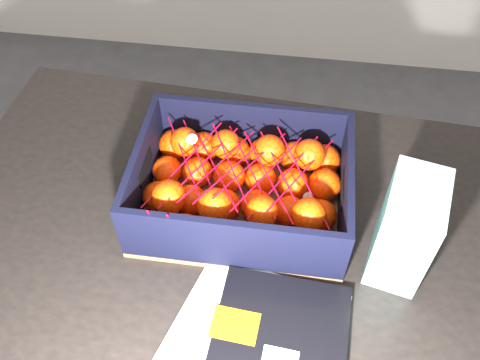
# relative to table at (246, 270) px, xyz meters

# --- Properties ---
(room_shell) EXTENTS (3.54, 3.54, 2.50)m
(room_shell) POSITION_rel_table_xyz_m (-0.09, -0.16, 0.60)
(room_shell) COLOR beige
(room_shell) RESTS_ON ground
(table) EXTENTS (1.25, 0.88, 0.75)m
(table) POSITION_rel_table_xyz_m (0.00, 0.00, 0.00)
(table) COLOR black
(table) RESTS_ON ground
(magazine_stack) EXTENTS (0.33, 0.33, 0.02)m
(magazine_stack) POSITION_rel_table_xyz_m (0.05, -0.21, 0.11)
(magazine_stack) COLOR silver
(magazine_stack) RESTS_ON table
(produce_crate) EXTENTS (0.39, 0.29, 0.13)m
(produce_crate) POSITION_rel_table_xyz_m (-0.02, 0.08, 0.14)
(produce_crate) COLOR brown
(produce_crate) RESTS_ON table
(clementine_heap) EXTENTS (0.37, 0.27, 0.11)m
(clementine_heap) POSITION_rel_table_xyz_m (-0.02, 0.08, 0.15)
(clementine_heap) COLOR #FF3405
(clementine_heap) RESTS_ON produce_crate
(mesh_net) EXTENTS (0.32, 0.26, 0.09)m
(mesh_net) POSITION_rel_table_xyz_m (-0.03, 0.07, 0.21)
(mesh_net) COLOR red
(mesh_net) RESTS_ON clementine_heap
(retail_carton) EXTENTS (0.11, 0.15, 0.19)m
(retail_carton) POSITION_rel_table_xyz_m (0.26, -0.00, 0.20)
(retail_carton) COLOR white
(retail_carton) RESTS_ON table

